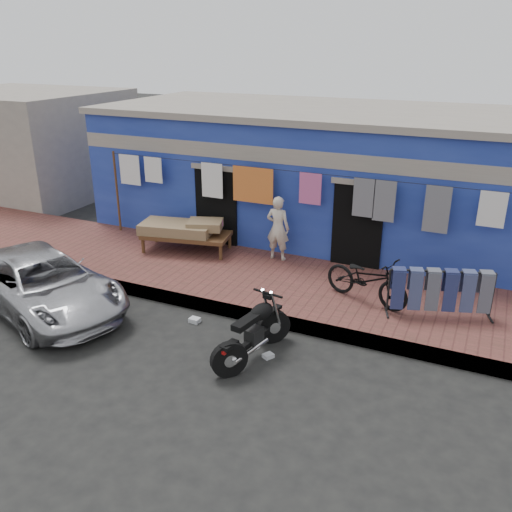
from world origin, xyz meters
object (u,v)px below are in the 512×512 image
at_px(bicycle, 367,274).
at_px(charpoy, 187,236).
at_px(seated_person, 278,228).
at_px(motorcycle, 252,331).
at_px(car, 42,282).
at_px(jeans_rack, 440,292).

distance_m(bicycle, charpoy, 4.66).
relative_size(seated_person, motorcycle, 0.89).
height_order(car, charpoy, car).
bearing_deg(seated_person, motorcycle, 106.12).
bearing_deg(car, motorcycle, -69.79).
bearing_deg(motorcycle, car, -168.50).
xyz_separation_m(car, seated_person, (3.37, 3.81, 0.41)).
height_order(seated_person, jeans_rack, seated_person).
height_order(motorcycle, jeans_rack, jeans_rack).
distance_m(motorcycle, jeans_rack, 3.56).
height_order(car, jeans_rack, jeans_rack).
xyz_separation_m(motorcycle, jeans_rack, (2.65, 2.37, 0.19)).
height_order(car, seated_person, seated_person).
distance_m(car, jeans_rack, 7.52).
height_order(motorcycle, charpoy, motorcycle).
xyz_separation_m(car, jeans_rack, (7.10, 2.47, 0.13)).
height_order(car, bicycle, bicycle).
relative_size(seated_person, charpoy, 0.64).
xyz_separation_m(bicycle, charpoy, (-4.57, 0.91, -0.20)).
height_order(seated_person, motorcycle, seated_person).
bearing_deg(car, seated_person, -22.62).
xyz_separation_m(seated_person, charpoy, (-2.18, -0.41, -0.38)).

